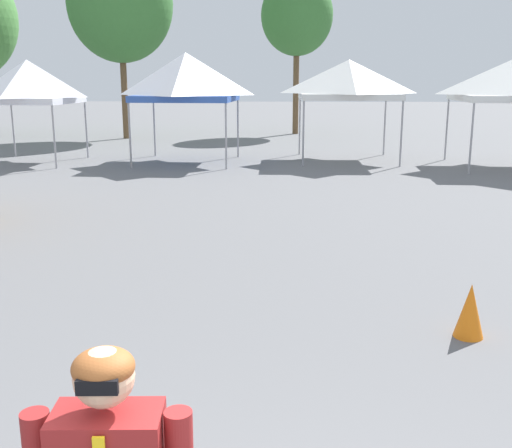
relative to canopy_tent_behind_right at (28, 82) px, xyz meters
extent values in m
cylinder|color=#9E9EA3|center=(1.24, -1.41, -1.54)|extent=(0.06, 0.06, 2.11)
cylinder|color=#9E9EA3|center=(-1.24, 1.41, -1.54)|extent=(0.06, 0.06, 2.11)
cylinder|color=#9E9EA3|center=(1.41, 1.24, -1.54)|extent=(0.06, 0.06, 2.11)
pyramid|color=white|center=(0.00, 0.00, 0.10)|extent=(2.95, 2.95, 1.18)
cube|color=white|center=(0.00, 0.00, -0.59)|extent=(2.92, 2.92, 0.20)
cylinder|color=#9E9EA3|center=(3.52, -1.19, -1.51)|extent=(0.06, 0.06, 2.18)
cylinder|color=#9E9EA3|center=(6.49, -1.35, -1.51)|extent=(0.06, 0.06, 2.18)
cylinder|color=#9E9EA3|center=(3.67, 1.78, -1.51)|extent=(0.06, 0.06, 2.18)
cylinder|color=#9E9EA3|center=(6.64, 1.62, -1.51)|extent=(0.06, 0.06, 2.18)
pyramid|color=white|center=(5.08, 0.21, 0.25)|extent=(3.28, 3.28, 1.32)
cube|color=#3359B2|center=(5.08, 0.21, -0.51)|extent=(3.25, 3.25, 0.20)
cylinder|color=#9E9EA3|center=(8.84, -0.62, -1.48)|extent=(0.06, 0.06, 2.23)
cylinder|color=#9E9EA3|center=(11.89, -0.59, -1.48)|extent=(0.06, 0.06, 2.23)
cylinder|color=#9E9EA3|center=(8.82, 2.43, -1.48)|extent=(0.06, 0.06, 2.23)
cylinder|color=#9E9EA3|center=(11.86, 2.45, -1.48)|extent=(0.06, 0.06, 2.23)
pyramid|color=white|center=(10.35, 0.92, 0.17)|extent=(3.22, 3.22, 1.07)
cube|color=white|center=(10.35, 0.92, -0.47)|extent=(3.19, 3.19, 0.20)
cylinder|color=#9E9EA3|center=(13.58, -2.13, -1.48)|extent=(0.06, 0.06, 2.23)
cylinder|color=#9E9EA3|center=(13.73, 1.16, -1.48)|extent=(0.06, 0.06, 2.23)
sphere|color=#D8A884|center=(7.51, -17.99, -0.93)|extent=(0.23, 0.23, 0.23)
ellipsoid|color=brown|center=(7.51, -17.99, -0.89)|extent=(0.23, 0.23, 0.14)
cube|color=black|center=(7.51, -18.10, -0.92)|extent=(0.15, 0.03, 0.06)
cylinder|color=brown|center=(8.85, 10.86, -0.48)|extent=(0.28, 0.28, 4.23)
ellipsoid|color=#387233|center=(8.85, 10.86, 3.00)|extent=(3.42, 3.42, 3.76)
cylinder|color=brown|center=(1.06, 8.17, -0.58)|extent=(0.28, 0.28, 4.03)
ellipsoid|color=#387233|center=(1.06, 8.17, 3.27)|extent=(4.59, 4.59, 5.05)
cone|color=orange|center=(10.20, -13.72, -2.30)|extent=(0.32, 0.32, 0.60)
camera|label=1|loc=(8.16, -20.06, 0.15)|focal=43.40mm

